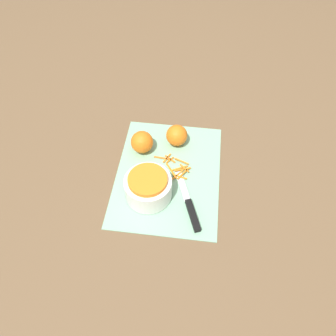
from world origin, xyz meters
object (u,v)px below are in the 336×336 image
(knife, at_px, (191,210))
(orange_right, at_px, (177,135))
(bowl_speckled, at_px, (148,187))
(orange_left, at_px, (142,142))

(knife, relative_size, orange_right, 2.92)
(bowl_speckled, relative_size, orange_left, 1.89)
(orange_left, distance_m, orange_right, 0.13)
(knife, height_order, orange_left, orange_left)
(bowl_speckled, xyz_separation_m, knife, (-0.04, -0.14, -0.04))
(orange_left, bearing_deg, knife, -140.14)
(knife, bearing_deg, orange_left, 19.14)
(orange_right, bearing_deg, bowl_speckled, 164.59)
(bowl_speckled, height_order, orange_right, bowl_speckled)
(bowl_speckled, bearing_deg, knife, -107.23)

